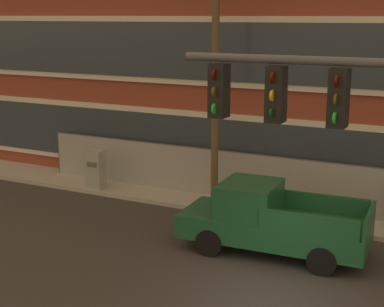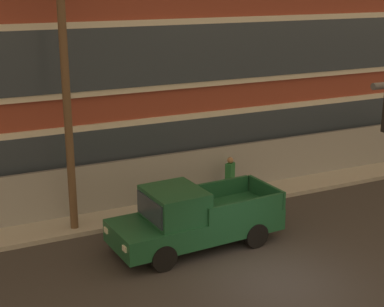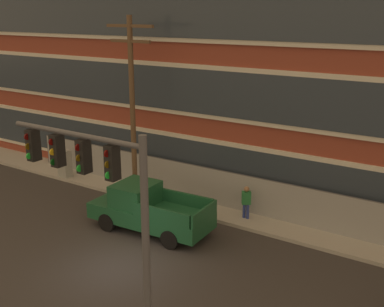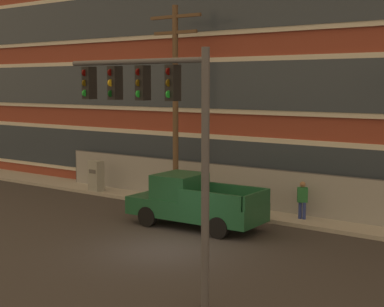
# 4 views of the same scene
# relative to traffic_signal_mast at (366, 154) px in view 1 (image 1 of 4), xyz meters

# --- Properties ---
(ground_plane) EXTENTS (160.00, 160.00, 0.00)m
(ground_plane) POSITION_rel_traffic_signal_mast_xyz_m (-2.63, 3.39, -4.78)
(ground_plane) COLOR #333030
(sidewalk_building_side) EXTENTS (80.00, 2.17, 0.16)m
(sidewalk_building_side) POSITION_rel_traffic_signal_mast_xyz_m (-2.63, 10.00, -4.70)
(sidewalk_building_side) COLOR #9E9B93
(sidewalk_building_side) RESTS_ON ground
(brick_mill_building) EXTENTS (55.83, 11.51, 14.62)m
(brick_mill_building) POSITION_rel_traffic_signal_mast_xyz_m (-5.27, 16.54, 2.54)
(brick_mill_building) COLOR brown
(brick_mill_building) RESTS_ON ground
(chain_link_fence) EXTENTS (26.87, 0.06, 1.96)m
(chain_link_fence) POSITION_rel_traffic_signal_mast_xyz_m (-1.23, 10.44, -3.79)
(chain_link_fence) COLOR gray
(chain_link_fence) RESTS_ON ground
(traffic_signal_mast) EXTENTS (4.68, 0.43, 6.46)m
(traffic_signal_mast) POSITION_rel_traffic_signal_mast_xyz_m (0.00, 0.00, 0.00)
(traffic_signal_mast) COLOR #4C4C51
(traffic_signal_mast) RESTS_ON ground
(pickup_truck_dark_green) EXTENTS (5.58, 2.38, 2.05)m
(pickup_truck_dark_green) POSITION_rel_traffic_signal_mast_xyz_m (-3.76, 6.61, -3.82)
(pickup_truck_dark_green) COLOR #194C2D
(pickup_truck_dark_green) RESTS_ON ground
(utility_pole_near_corner) EXTENTS (2.78, 0.26, 9.06)m
(utility_pole_near_corner) POSITION_rel_traffic_signal_mast_xyz_m (-6.81, 9.40, 0.27)
(utility_pole_near_corner) COLOR brown
(utility_pole_near_corner) RESTS_ON ground
(electrical_cabinet) EXTENTS (0.65, 0.55, 1.70)m
(electrical_cabinet) POSITION_rel_traffic_signal_mast_xyz_m (-11.84, 9.24, -3.93)
(electrical_cabinet) COLOR #939993
(electrical_cabinet) RESTS_ON ground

